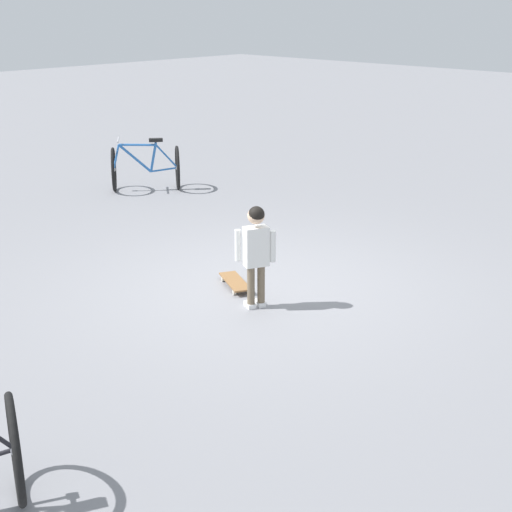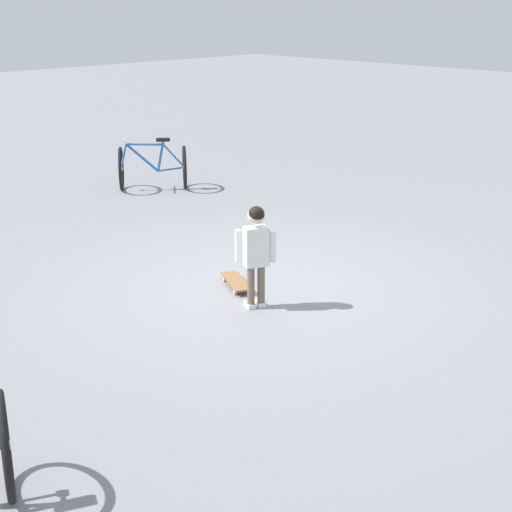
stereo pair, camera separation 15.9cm
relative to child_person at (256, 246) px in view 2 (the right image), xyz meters
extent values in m
plane|color=gray|center=(-0.38, 0.46, -0.66)|extent=(50.00, 50.00, 0.00)
cylinder|color=brown|center=(-0.02, -0.05, -0.42)|extent=(0.08, 0.08, 0.42)
cube|color=white|center=(-0.05, -0.04, -0.63)|extent=(0.17, 0.14, 0.05)
cylinder|color=brown|center=(0.02, 0.05, -0.42)|extent=(0.08, 0.08, 0.42)
cube|color=white|center=(0.00, 0.06, -0.63)|extent=(0.17, 0.14, 0.05)
cube|color=white|center=(0.00, 0.00, -0.01)|extent=(0.23, 0.28, 0.40)
cylinder|color=white|center=(-0.15, -0.10, -0.01)|extent=(0.06, 0.06, 0.32)
cylinder|color=white|center=(0.12, 0.12, -0.01)|extent=(0.06, 0.06, 0.32)
sphere|color=beige|center=(0.00, 0.00, 0.31)|extent=(0.17, 0.17, 0.17)
sphere|color=black|center=(0.01, 0.00, 0.32)|extent=(0.16, 0.16, 0.16)
cube|color=olive|center=(-0.55, 0.25, -0.59)|extent=(0.62, 0.44, 0.02)
cube|color=#B7B7BC|center=(-0.73, 0.35, -0.61)|extent=(0.08, 0.11, 0.02)
cube|color=#B7B7BC|center=(-0.36, 0.15, -0.61)|extent=(0.08, 0.11, 0.02)
cylinder|color=beige|center=(-0.77, 0.28, -0.63)|extent=(0.06, 0.05, 0.06)
cylinder|color=beige|center=(-0.70, 0.41, -0.63)|extent=(0.06, 0.05, 0.06)
cylinder|color=beige|center=(-0.40, 0.09, -0.63)|extent=(0.06, 0.05, 0.06)
cylinder|color=beige|center=(-0.33, 0.22, -0.63)|extent=(0.06, 0.05, 0.06)
torus|color=black|center=(-4.97, 1.91, -0.30)|extent=(0.59, 0.48, 0.71)
torus|color=black|center=(-4.34, 2.71, -0.30)|extent=(0.59, 0.48, 0.71)
cylinder|color=#B7B7BC|center=(-4.97, 1.91, -0.30)|extent=(0.08, 0.08, 0.06)
cylinder|color=#B7B7BC|center=(-4.34, 2.71, -0.30)|extent=(0.08, 0.08, 0.06)
cylinder|color=#2D6BB7|center=(-4.76, 2.18, -0.13)|extent=(0.35, 0.43, 0.48)
cylinder|color=#2D6BB7|center=(-4.72, 2.22, 0.09)|extent=(0.39, 0.49, 0.06)
cylinder|color=#2D6BB7|center=(-4.57, 2.41, -0.12)|extent=(0.12, 0.13, 0.48)
cylinder|color=#2D6BB7|center=(-4.47, 2.54, -0.33)|extent=(0.29, 0.36, 0.08)
cylinder|color=#2D6BB7|center=(-4.44, 2.58, -0.11)|extent=(0.24, 0.29, 0.40)
cylinder|color=#2D6BB7|center=(-4.94, 1.95, -0.10)|extent=(0.11, 0.12, 0.41)
cube|color=black|center=(-4.54, 2.45, 0.16)|extent=(0.21, 0.23, 0.05)
cylinder|color=#B7B7BC|center=(-4.91, 1.99, 0.18)|extent=(0.38, 0.30, 0.02)
torus|color=black|center=(1.04, -3.23, -0.30)|extent=(0.66, 0.34, 0.71)
cylinder|color=#B7B7BC|center=(1.04, -3.23, -0.30)|extent=(0.08, 0.08, 0.06)
camera|label=1|loc=(4.82, -5.07, 2.31)|focal=52.54mm
camera|label=2|loc=(4.93, -4.96, 2.31)|focal=52.54mm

